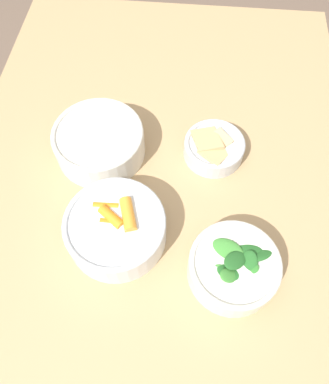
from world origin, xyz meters
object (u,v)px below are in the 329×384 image
bowl_cookies (214,147)px  bowl_beans_hotdog (100,143)px  bowl_greens (234,266)px  bowl_carrots (116,228)px

bowl_cookies → bowl_beans_hotdog: bearing=94.1°
bowl_cookies → bowl_greens: bearing=-171.2°
bowl_beans_hotdog → bowl_carrots: bearing=-161.1°
bowl_carrots → bowl_greens: bowl_carrots is taller
bowl_greens → bowl_carrots: bearing=76.6°
bowl_greens → bowl_beans_hotdog: 0.35m
bowl_carrots → bowl_beans_hotdog: bowl_carrots is taller
bowl_beans_hotdog → bowl_cookies: (0.02, -0.23, -0.01)m
bowl_carrots → bowl_cookies: bearing=-40.0°
bowl_greens → bowl_cookies: bearing=8.8°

